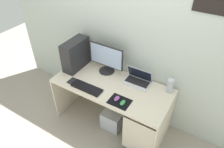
% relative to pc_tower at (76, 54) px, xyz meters
% --- Properties ---
extents(ground_plane, '(8.00, 8.00, 0.00)m').
position_rel_pc_tower_xyz_m(ground_plane, '(0.65, -0.09, -0.93)').
color(ground_plane, '#9E9384').
extents(wall_back, '(4.00, 0.05, 2.60)m').
position_rel_pc_tower_xyz_m(wall_back, '(0.65, 0.30, 0.37)').
color(wall_back, beige).
rests_on(wall_back, ground_plane).
extents(desk, '(1.56, 0.70, 0.72)m').
position_rel_pc_tower_xyz_m(desk, '(0.67, -0.10, -0.35)').
color(desk, beige).
rests_on(desk, ground_plane).
extents(pc_tower, '(0.18, 0.43, 0.42)m').
position_rel_pc_tower_xyz_m(pc_tower, '(0.00, 0.00, 0.00)').
color(pc_tower, '#232326').
rests_on(pc_tower, desk).
extents(monitor, '(0.51, 0.22, 0.42)m').
position_rel_pc_tower_xyz_m(monitor, '(0.43, 0.12, 0.01)').
color(monitor, '#232326').
rests_on(monitor, desk).
extents(laptop, '(0.35, 0.22, 0.21)m').
position_rel_pc_tower_xyz_m(laptop, '(0.91, 0.14, -0.17)').
color(laptop, silver).
rests_on(laptop, desk).
extents(speaker, '(0.08, 0.08, 0.19)m').
position_rel_pc_tower_xyz_m(speaker, '(1.33, 0.17, -0.12)').
color(speaker, '#B7BCC6').
rests_on(speaker, desk).
extents(keyboard, '(0.42, 0.14, 0.02)m').
position_rel_pc_tower_xyz_m(keyboard, '(0.41, -0.32, -0.20)').
color(keyboard, black).
rests_on(keyboard, desk).
extents(mousepad, '(0.26, 0.20, 0.00)m').
position_rel_pc_tower_xyz_m(mousepad, '(0.89, -0.31, -0.21)').
color(mousepad, black).
rests_on(mousepad, desk).
extents(mouse_left, '(0.06, 0.10, 0.03)m').
position_rel_pc_tower_xyz_m(mouse_left, '(0.84, -0.30, -0.19)').
color(mouse_left, '#8C4C99').
rests_on(mouse_left, mousepad).
extents(mouse_right, '(0.06, 0.10, 0.03)m').
position_rel_pc_tower_xyz_m(mouse_right, '(0.94, -0.32, -0.19)').
color(mouse_right, '#338C4C').
rests_on(mouse_right, mousepad).
extents(cell_phone, '(0.07, 0.13, 0.01)m').
position_rel_pc_tower_xyz_m(cell_phone, '(0.14, -0.30, -0.21)').
color(cell_phone, '#232326').
rests_on(cell_phone, desk).
extents(subwoofer, '(0.28, 0.28, 0.28)m').
position_rel_pc_tower_xyz_m(subwoofer, '(0.70, -0.14, -0.79)').
color(subwoofer, '#B7BCC6').
rests_on(subwoofer, ground_plane).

